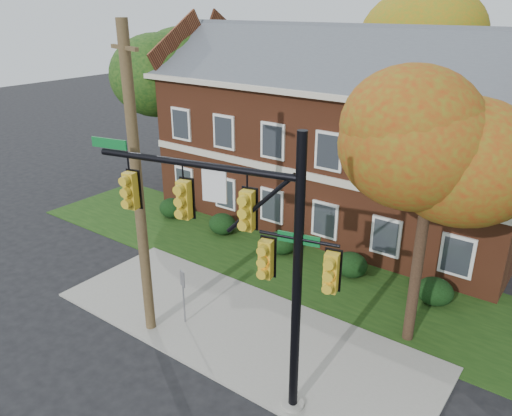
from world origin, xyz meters
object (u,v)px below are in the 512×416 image
Objects in this scene: hedge_far_left at (172,208)px; tree_near_right at (440,152)px; hedge_center at (281,243)px; tree_far_rear at (430,37)px; hedge_far_right at (435,291)px; traffic_signal at (245,241)px; hedge_left at (222,224)px; tree_left_rear at (183,77)px; utility_pole at (138,190)px; hedge_right at (351,265)px; sign_post at (183,288)px; apartment_building at (341,125)px.

tree_near_right is at bearing -11.27° from hedge_far_left.
tree_far_rear is (1.34, 13.09, 8.32)m from hedge_center.
hedge_far_right is at bearing 0.00° from hedge_center.
hedge_left is at bearing 121.03° from traffic_signal.
tree_left_rear is 0.77× the size of tree_far_rear.
utility_pole is (9.23, -11.65, -1.47)m from tree_left_rear.
hedge_far_right is 11.60m from utility_pole.
tree_left_rear is (-6.23, 4.14, 6.16)m from hedge_left.
tree_far_rear is at bearing 113.37° from hedge_far_right.
hedge_right is 3.50m from hedge_far_right.
traffic_signal is (13.86, -12.15, -1.71)m from tree_left_rear.
traffic_signal is at bearing -120.91° from tree_near_right.
utility_pole is at bearing -148.80° from tree_near_right.
sign_post is at bearing -116.12° from hedge_right.
hedge_right is at bearing -17.37° from tree_left_rear.
tree_far_rear is 5.36× the size of sign_post.
utility_pole is (-0.50, -12.77, 0.23)m from apartment_building.
tree_far_rear reaches higher than utility_pole.
sign_post is at bearing -87.66° from hedge_center.
apartment_building is 1.83× the size of utility_pole.
tree_left_rear is at bearing 123.42° from hedge_far_left.
traffic_signal is 4.66m from utility_pole.
hedge_far_right is 0.14× the size of utility_pole.
hedge_center is (0.00, -5.25, -4.46)m from apartment_building.
hedge_right is at bearing 180.00° from hedge_far_right.
tree_left_rear is 18.51m from traffic_signal.
tree_left_rear is (-9.73, -1.12, 1.69)m from apartment_building.
hedge_left is 7.65m from sign_post.
hedge_right is 7.40m from sign_post.
tree_far_rear reaches higher than sign_post.
apartment_building is 2.19× the size of tree_near_right.
apartment_building reaches higher than hedge_left.
traffic_signal is (-2.87, -8.01, 4.45)m from hedge_far_right.
tree_near_right is 9.47m from sign_post.
hedge_center is at bearing 104.69° from traffic_signal.
tree_far_rear is (-5.66, 13.09, 8.32)m from hedge_far_right.
tree_left_rear is (-13.23, 4.14, 6.16)m from hedge_right.
apartment_building is at bearing 90.00° from hedge_center.
hedge_center is 15.57m from tree_far_rear.
apartment_building reaches higher than tree_near_right.
sign_post is (-6.73, -6.59, 0.93)m from hedge_far_right.
tree_left_rear reaches higher than traffic_signal.
tree_far_rear is (-5.88, 15.93, 2.17)m from tree_near_right.
hedge_far_right is at bearing 0.00° from hedge_far_left.
apartment_building is 7.73m from hedge_right.
utility_pole reaches higher than hedge_center.
hedge_right is at bearing -56.33° from apartment_building.
hedge_far_left is 7.00m from hedge_center.
hedge_left and hedge_far_right have the same top height.
hedge_right is 9.18m from traffic_signal.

